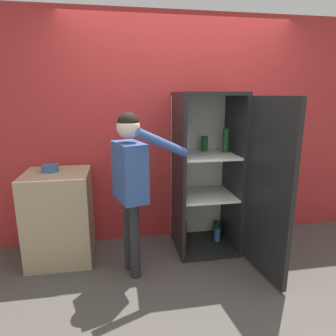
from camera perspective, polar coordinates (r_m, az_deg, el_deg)
ground_plane at (r=3.01m, az=5.84°, el=-20.22°), size 12.00×12.00×0.00m
wall_back at (r=3.48m, az=2.00°, el=7.05°), size 7.00×0.06×2.55m
refrigerator at (r=3.20m, az=9.26°, el=-1.55°), size 0.78×1.30×1.71m
person at (r=2.71m, az=-7.13°, el=-1.23°), size 0.68×0.49×1.54m
counter at (r=3.31m, az=-19.91°, el=-8.63°), size 0.63×0.61×0.93m
bowl at (r=3.22m, az=-21.53°, el=-0.02°), size 0.16×0.16×0.07m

